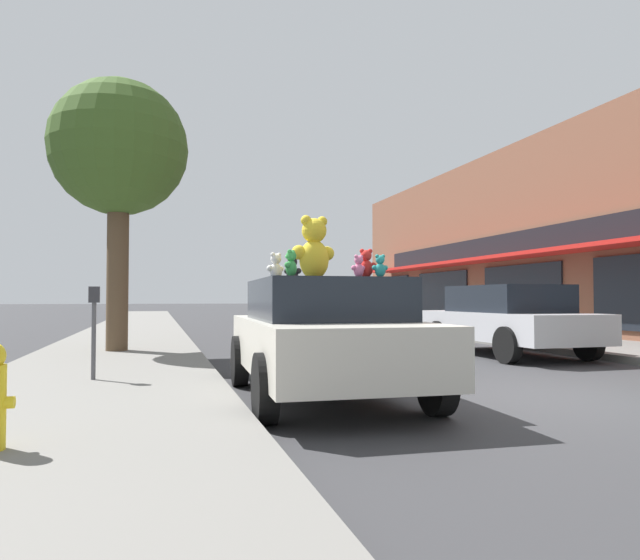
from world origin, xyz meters
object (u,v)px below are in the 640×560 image
teddy_bear_white (276,267)px  teddy_bear_red (366,264)px  teddy_bear_brown (315,270)px  parked_car_far_center (507,318)px  teddy_bear_green (291,264)px  teddy_bear_black (292,269)px  parking_meter (94,320)px  street_tree (119,151)px  teddy_bear_teal (380,266)px  plush_art_car (324,334)px  teddy_bear_pink (359,266)px  teddy_bear_giant (314,249)px

teddy_bear_white → teddy_bear_red: teddy_bear_white is taller
teddy_bear_brown → teddy_bear_red: size_ratio=0.85×
parked_car_far_center → teddy_bear_green: bearing=-140.9°
teddy_bear_black → parking_meter: bearing=28.4°
teddy_bear_green → teddy_bear_brown: bearing=-169.4°
parked_car_far_center → street_tree: 9.17m
teddy_bear_teal → teddy_bear_green: bearing=0.2°
plush_art_car → teddy_bear_brown: teddy_bear_brown is taller
teddy_bear_black → teddy_bear_pink: bearing=138.6°
teddy_bear_teal → teddy_bear_white: bearing=-50.5°
parked_car_far_center → parking_meter: (-8.21, -2.52, 0.13)m
teddy_bear_green → teddy_bear_red: bearing=134.4°
teddy_bear_teal → parking_meter: bearing=-33.7°
teddy_bear_teal → parked_car_far_center: bearing=-132.8°
teddy_bear_pink → teddy_bear_black: (-0.33, 1.85, 0.05)m
teddy_bear_brown → plush_art_car: bearing=49.2°
plush_art_car → teddy_bear_teal: size_ratio=16.24×
teddy_bear_giant → teddy_bear_black: 1.06m
teddy_bear_red → parking_meter: teddy_bear_red is taller
teddy_bear_red → teddy_bear_green: teddy_bear_red is taller
teddy_bear_green → parking_meter: bearing=-98.3°
street_tree → teddy_bear_pink: bearing=-66.3°
teddy_bear_red → parking_meter: bearing=-21.5°
teddy_bear_teal → street_tree: size_ratio=0.04×
teddy_bear_brown → street_tree: (-2.78, 5.73, 2.80)m
teddy_bear_teal → teddy_bear_black: size_ratio=0.71×
teddy_bear_red → parked_car_far_center: size_ratio=0.08×
teddy_bear_green → teddy_bear_black: size_ratio=0.80×
plush_art_car → teddy_bear_pink: (0.17, -0.82, 0.81)m
teddy_bear_brown → teddy_bear_teal: size_ratio=1.09×
teddy_bear_teal → teddy_bear_green: (-1.02, 0.04, 0.02)m
plush_art_car → teddy_bear_black: 1.35m
street_tree → parking_meter: (-0.02, -4.50, -3.47)m
teddy_bear_giant → teddy_bear_teal: bearing=110.1°
teddy_bear_black → teddy_bear_giant: bearing=130.3°
teddy_bear_white → teddy_bear_black: size_ratio=0.98×
teddy_bear_pink → teddy_bear_teal: (0.24, -0.06, 0.00)m
teddy_bear_white → teddy_bear_pink: size_ratio=1.40×
teddy_bear_white → teddy_bear_black: bearing=-146.3°
teddy_bear_brown → parking_meter: 3.13m
plush_art_car → parked_car_far_center: size_ratio=0.96×
teddy_bear_pink → parked_car_far_center: size_ratio=0.06×
teddy_bear_brown → teddy_bear_pink: size_ratio=1.11×
teddy_bear_black → parking_meter: size_ratio=0.29×
street_tree → teddy_bear_teal: bearing=-64.9°
teddy_bear_giant → teddy_bear_black: teddy_bear_giant is taller
teddy_bear_red → parked_car_far_center: teddy_bear_red is taller
teddy_bear_white → plush_art_car: bearing=119.1°
teddy_bear_teal → parking_meter: size_ratio=0.20×
teddy_bear_giant → street_tree: street_tree is taller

